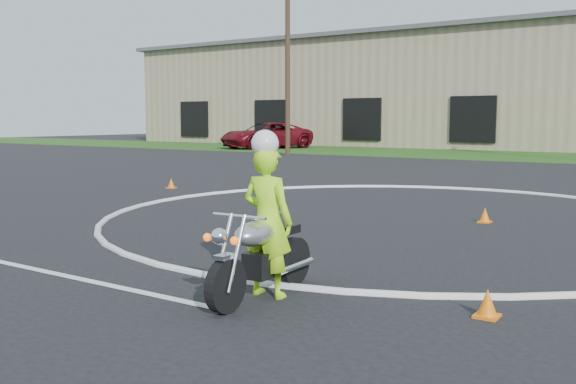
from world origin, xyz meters
The scene contains 6 objects.
ground centered at (0.00, 0.00, 0.00)m, with size 120.00×120.00×0.00m, color black.
course_markings centered at (2.17, 4.35, 0.01)m, with size 19.05×19.05×0.12m.
primary_motorcycle centered at (1.18, -3.40, 0.50)m, with size 0.69×1.96×1.03m.
rider_primary_grp centered at (1.17, -3.27, 0.92)m, with size 0.65×0.44×1.91m.
pickup_grp centered at (-20.56, 26.55, 0.89)m, with size 5.19×7.08×1.79m.
warehouse centered at (-18.00, 39.99, 4.16)m, with size 41.00×17.00×8.30m.
Camera 1 is at (5.41, -9.11, 2.03)m, focal length 40.00 mm.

